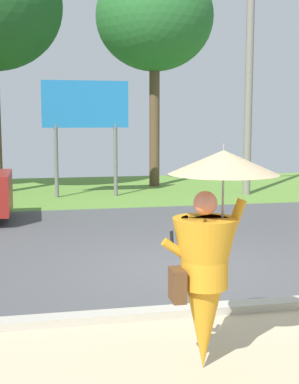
{
  "coord_description": "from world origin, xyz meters",
  "views": [
    {
      "loc": [
        -2.27,
        -8.04,
        2.34
      ],
      "look_at": [
        -0.39,
        1.0,
        1.1
      ],
      "focal_mm": 50.4,
      "sensor_mm": 36.0,
      "label": 1
    }
  ],
  "objects": [
    {
      "name": "utility_pole",
      "position": [
        4.15,
        7.83,
        4.0
      ],
      "size": [
        1.8,
        0.24,
        7.63
      ],
      "color": "gray",
      "rests_on": "ground_plane"
    },
    {
      "name": "tree_center_back",
      "position": [
        1.78,
        10.59,
        5.8
      ],
      "size": [
        4.04,
        4.04,
        7.67
      ],
      "color": "brown",
      "rests_on": "ground_plane"
    },
    {
      "name": "roadside_billboard",
      "position": [
        -0.83,
        8.37,
        2.55
      ],
      "size": [
        2.6,
        0.12,
        3.5
      ],
      "color": "slate",
      "rests_on": "ground_plane"
    },
    {
      "name": "ground_plane",
      "position": [
        0.0,
        2.95,
        -0.05
      ],
      "size": [
        40.0,
        22.0,
        0.2
      ],
      "color": "#4C4C4F"
    },
    {
      "name": "monk_pedestrian",
      "position": [
        -0.74,
        -3.39,
        1.11
      ],
      "size": [
        1.08,
        1.02,
        2.13
      ],
      "rotation": [
        0.0,
        0.0,
        -0.29
      ],
      "color": "orange",
      "rests_on": "ground_plane"
    }
  ]
}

